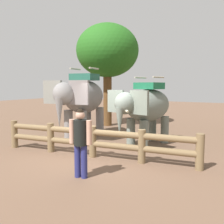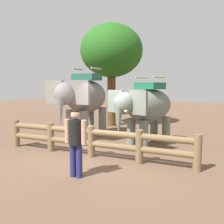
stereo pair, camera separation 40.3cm
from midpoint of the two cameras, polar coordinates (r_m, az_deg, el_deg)
name	(u,v)px [view 1 (the left image)]	position (r m, az deg, el deg)	size (l,w,h in m)	color
ground_plane	(97,155)	(8.66, -4.94, -9.93)	(60.00, 60.00, 0.00)	brown
log_fence	(93,139)	(8.32, -5.91, -6.31)	(6.99, 1.04, 1.05)	brown
elephant_near_left	(82,98)	(11.51, -7.93, 3.17)	(2.14, 3.79, 3.22)	gray
elephant_center	(146,107)	(9.77, 6.66, 1.12)	(2.06, 3.29, 2.75)	slate
tourist_woman_in_black	(81,138)	(6.44, -9.11, -6.06)	(0.63, 0.40, 1.80)	navy
tree_back_center	(107,52)	(14.82, -1.87, 13.85)	(3.65, 3.65, 5.99)	brown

